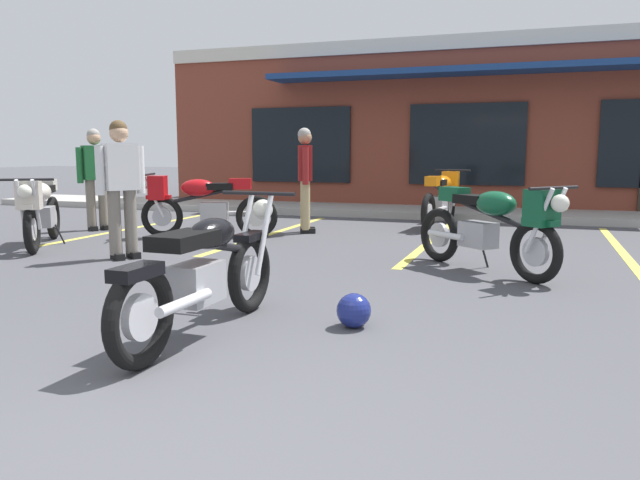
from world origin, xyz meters
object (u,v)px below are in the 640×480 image
at_px(motorcycle_orange_scrambler, 441,196).
at_px(person_by_back_row, 121,181).
at_px(person_in_shorts_foreground, 305,174).
at_px(person_in_black_shirt, 96,173).
at_px(motorcycle_foreground_classic, 205,272).
at_px(motorcycle_green_cafe_racer, 41,209).
at_px(motorcycle_black_cruiser, 201,203).
at_px(helmet_on_pavement, 354,311).
at_px(motorcycle_red_sportbike, 491,225).

distance_m(motorcycle_orange_scrambler, person_by_back_row, 5.60).
relative_size(motorcycle_orange_scrambler, person_in_shorts_foreground, 1.26).
relative_size(person_in_black_shirt, person_in_shorts_foreground, 1.00).
height_order(motorcycle_foreground_classic, motorcycle_green_cafe_racer, same).
xyz_separation_m(motorcycle_foreground_classic, motorcycle_orange_scrambler, (0.64, 7.08, 0.07)).
bearing_deg(person_in_black_shirt, person_by_back_row, -45.60).
bearing_deg(person_in_shorts_foreground, motorcycle_black_cruiser, -140.67).
distance_m(motorcycle_black_cruiser, person_in_black_shirt, 2.16).
bearing_deg(motorcycle_black_cruiser, motorcycle_orange_scrambler, 38.94).
bearing_deg(helmet_on_pavement, motorcycle_red_sportbike, 71.99).
bearing_deg(motorcycle_black_cruiser, motorcycle_foreground_classic, -59.80).
xyz_separation_m(motorcycle_red_sportbike, person_in_black_shirt, (-6.46, 1.69, 0.42)).
height_order(motorcycle_red_sportbike, person_in_black_shirt, person_in_black_shirt).
distance_m(motorcycle_black_cruiser, helmet_on_pavement, 5.31).
height_order(motorcycle_foreground_classic, person_by_back_row, person_by_back_row).
xyz_separation_m(motorcycle_red_sportbike, motorcycle_black_cruiser, (-4.35, 1.46, 0.00)).
bearing_deg(person_in_shorts_foreground, motorcycle_orange_scrambler, 38.68).
relative_size(person_by_back_row, helmet_on_pavement, 6.44).
height_order(motorcycle_orange_scrambler, person_in_shorts_foreground, person_in_shorts_foreground).
xyz_separation_m(motorcycle_black_cruiser, person_in_black_shirt, (-2.11, 0.23, 0.42)).
xyz_separation_m(motorcycle_black_cruiser, helmet_on_pavement, (3.55, -3.94, -0.40)).
xyz_separation_m(motorcycle_foreground_classic, helmet_on_pavement, (0.95, 0.53, -0.33)).
distance_m(motorcycle_green_cafe_racer, helmet_on_pavement, 5.66).
height_order(motorcycle_green_cafe_racer, person_in_shorts_foreground, person_in_shorts_foreground).
distance_m(motorcycle_red_sportbike, helmet_on_pavement, 2.64).
bearing_deg(motorcycle_green_cafe_racer, person_in_black_shirt, 106.38).
bearing_deg(motorcycle_foreground_classic, motorcycle_black_cruiser, 120.20).
bearing_deg(helmet_on_pavement, person_by_back_row, 150.65).
height_order(motorcycle_green_cafe_racer, person_in_black_shirt, person_in_black_shirt).
xyz_separation_m(person_in_black_shirt, person_by_back_row, (2.15, -2.20, 0.00)).
height_order(motorcycle_foreground_classic, motorcycle_black_cruiser, same).
relative_size(motorcycle_orange_scrambler, person_by_back_row, 1.26).
bearing_deg(person_in_black_shirt, helmet_on_pavement, -36.40).
bearing_deg(motorcycle_green_cafe_racer, person_by_back_row, -13.58).
distance_m(person_in_shorts_foreground, person_by_back_row, 3.27).
distance_m(motorcycle_red_sportbike, person_in_shorts_foreground, 3.99).
bearing_deg(motorcycle_foreground_classic, person_by_back_row, 135.63).
relative_size(motorcycle_foreground_classic, person_by_back_row, 1.26).
relative_size(motorcycle_black_cruiser, person_by_back_row, 1.21).
height_order(person_in_shorts_foreground, helmet_on_pavement, person_in_shorts_foreground).
bearing_deg(person_in_shorts_foreground, motorcycle_foreground_classic, -76.62).
bearing_deg(person_in_black_shirt, motorcycle_black_cruiser, -6.28).
relative_size(motorcycle_orange_scrambler, helmet_on_pavement, 8.11).
xyz_separation_m(motorcycle_black_cruiser, motorcycle_green_cafe_racer, (-1.58, -1.58, 0.00)).
bearing_deg(motorcycle_foreground_classic, person_in_shorts_foreground, 103.38).
xyz_separation_m(motorcycle_foreground_classic, person_by_back_row, (-2.55, 2.50, 0.49)).
bearing_deg(motorcycle_foreground_classic, helmet_on_pavement, 29.18).
xyz_separation_m(person_in_black_shirt, helmet_on_pavement, (5.66, -4.17, -0.82)).
xyz_separation_m(motorcycle_foreground_classic, person_in_shorts_foreground, (-1.31, 5.52, 0.49)).
distance_m(motorcycle_black_cruiser, person_by_back_row, 2.01).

